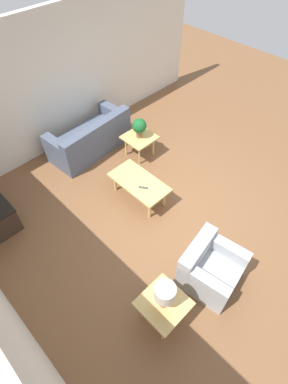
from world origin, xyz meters
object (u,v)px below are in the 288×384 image
at_px(armchair, 209,268).
at_px(coffee_table, 139,183).
at_px(potted_plant, 139,126).
at_px(side_table_lamp, 163,305).
at_px(sofa, 91,139).
at_px(table_lamp, 165,294).
at_px(side_table_plant, 139,139).

relative_size(armchair, coffee_table, 0.82).
bearing_deg(coffee_table, potted_plant, -44.52).
bearing_deg(armchair, side_table_lamp, 165.96).
distance_m(sofa, table_lamp, 3.88).
bearing_deg(armchair, side_table_plant, 56.96).
relative_size(armchair, potted_plant, 2.17).
height_order(sofa, side_table_lamp, sofa).
xyz_separation_m(sofa, potted_plant, (-0.85, -0.63, 0.44)).
bearing_deg(side_table_plant, potted_plant, 90.00).
height_order(armchair, potted_plant, potted_plant).
bearing_deg(coffee_table, sofa, -7.31).
xyz_separation_m(coffee_table, side_table_lamp, (-1.82, 1.31, 0.03)).
bearing_deg(side_table_lamp, armchair, -95.18).
xyz_separation_m(side_table_lamp, table_lamp, (0.00, -0.00, 0.37)).
distance_m(side_table_lamp, table_lamp, 0.37).
relative_size(side_table_plant, side_table_lamp, 1.00).
bearing_deg(armchair, sofa, 71.55).
bearing_deg(side_table_plant, coffee_table, 135.48).
bearing_deg(potted_plant, sofa, 36.67).
bearing_deg(potted_plant, table_lamp, 141.17).
distance_m(coffee_table, side_table_plant, 1.21).
bearing_deg(side_table_plant, side_table_lamp, 141.17).
height_order(coffee_table, side_table_plant, side_table_plant).
height_order(sofa, potted_plant, potted_plant).
height_order(side_table_plant, potted_plant, potted_plant).
bearing_deg(side_table_lamp, potted_plant, -38.83).
relative_size(side_table_plant, potted_plant, 1.42).
height_order(side_table_plant, side_table_lamp, same).
relative_size(side_table_plant, table_lamp, 1.31).
distance_m(sofa, side_table_plant, 1.06).
relative_size(coffee_table, table_lamp, 2.45).
height_order(coffee_table, potted_plant, potted_plant).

